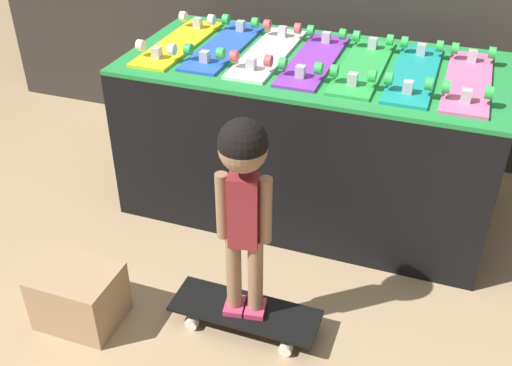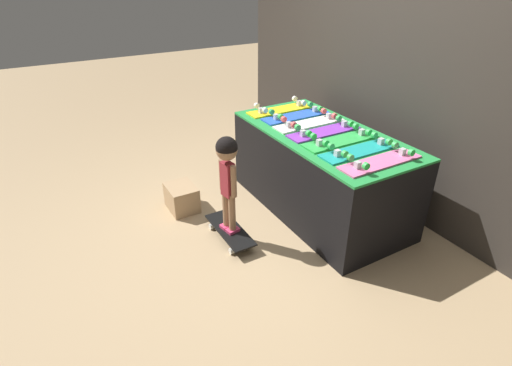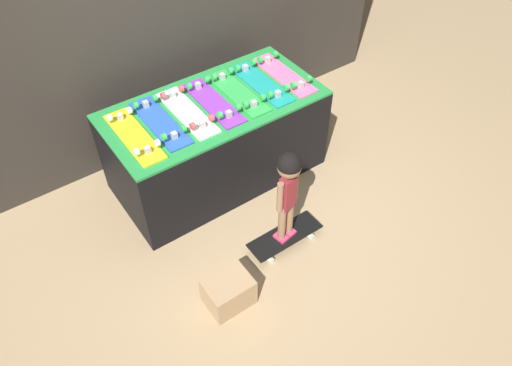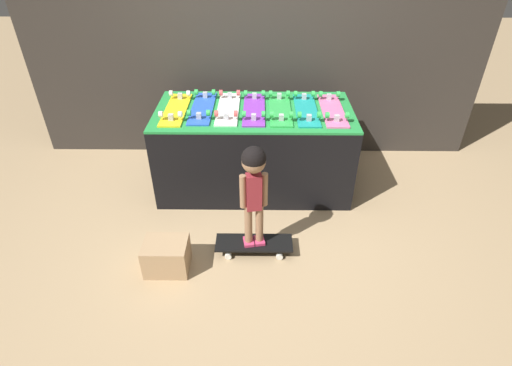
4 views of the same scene
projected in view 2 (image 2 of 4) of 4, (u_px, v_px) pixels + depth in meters
The scene contains 13 objects.
ground_plane at pixel (264, 225), 3.62m from camera, with size 16.00×16.00×0.00m, color tan.
back_wall at pixel (389, 80), 3.62m from camera, with size 4.56×0.10×2.31m.
display_rack at pixel (320, 172), 3.69m from camera, with size 1.75×0.86×0.78m.
skateboard_yellow_on_rack at pixel (280, 109), 4.00m from camera, with size 0.19×0.69×0.09m.
skateboard_blue_on_rack at pixel (296, 115), 3.84m from camera, with size 0.19×0.69×0.09m.
skateboard_white_on_rack at pixel (309, 122), 3.67m from camera, with size 0.19×0.69×0.09m.
skateboard_purple_on_rack at pixel (324, 131), 3.49m from camera, with size 0.19×0.69×0.09m.
skateboard_green_on_rack at pixel (341, 140), 3.31m from camera, with size 0.19×0.69×0.09m.
skateboard_teal_on_rack at pixel (360, 150), 3.14m from camera, with size 0.19×0.69×0.09m.
skateboard_pink_on_rack at pixel (380, 161), 2.96m from camera, with size 0.19×0.69×0.09m.
skateboard_on_floor at pixel (230, 231), 3.42m from camera, with size 0.60×0.20×0.09m.
child at pixel (227, 167), 3.12m from camera, with size 0.20×0.17×0.85m.
storage_box at pixel (182, 198), 3.80m from camera, with size 0.32×0.25×0.25m.
Camera 2 is at (2.54, -1.54, 2.10)m, focal length 28.00 mm.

